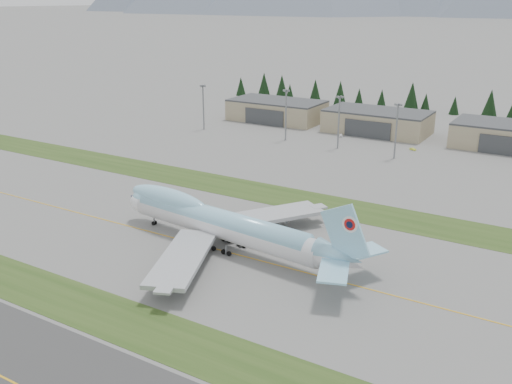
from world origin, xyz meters
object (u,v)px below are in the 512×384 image
Objects in this scene: service_vehicle_a at (341,137)px; service_vehicle_b at (413,150)px; hangar_right at (512,136)px; hangar_center at (377,121)px; hangar_left at (277,110)px; boeing_747_freighter at (220,223)px.

service_vehicle_b is at bearing -32.98° from service_vehicle_a.
hangar_right reaches higher than service_vehicle_b.
service_vehicle_b is (24.70, -24.20, -5.39)m from hangar_center.
hangar_left reaches higher than service_vehicle_b.
service_vehicle_b is (14.14, 123.74, -6.63)m from boeing_747_freighter.
hangar_left is 46.88m from service_vehicle_a.
hangar_center is at bearing 0.00° from hangar_left.
hangar_center is 34.99m from service_vehicle_b.
hangar_left reaches higher than service_vehicle_a.
boeing_747_freighter is at bearing -108.48° from hangar_right.
hangar_left is (-65.56, 147.94, -1.24)m from boeing_747_freighter.
hangar_right is (60.00, 0.00, 0.00)m from hangar_center.
hangar_left is 15.35× the size of service_vehicle_b.
service_vehicle_b is at bearing -44.41° from hangar_center.
hangar_right is at bearing 0.00° from hangar_center.
boeing_747_freighter is 1.59× the size of hangar_left.
boeing_747_freighter reaches higher than service_vehicle_a.
boeing_747_freighter is at bearing -85.92° from hangar_center.
boeing_747_freighter is 24.45× the size of service_vehicle_b.
boeing_747_freighter is 133.41m from service_vehicle_a.
hangar_center is at bearing 100.17° from boeing_747_freighter.
service_vehicle_a is at bearing -124.74° from hangar_center.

